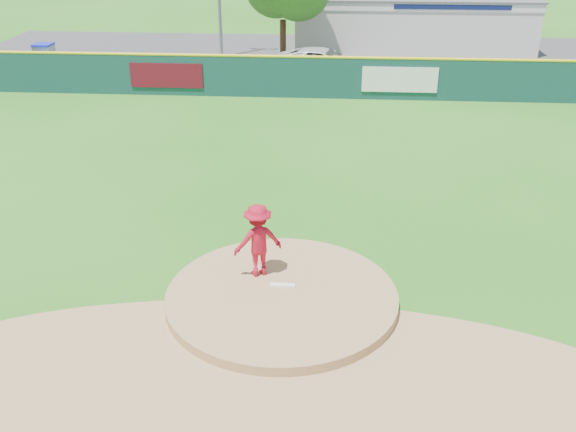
# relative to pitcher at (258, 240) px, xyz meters

# --- Properties ---
(ground) EXTENTS (120.00, 120.00, 0.00)m
(ground) POSITION_rel_pitcher_xyz_m (0.64, -0.83, -1.19)
(ground) COLOR #286B19
(ground) RESTS_ON ground
(pitchers_mound) EXTENTS (5.50, 5.50, 0.50)m
(pitchers_mound) POSITION_rel_pitcher_xyz_m (0.64, -0.83, -1.19)
(pitchers_mound) COLOR #9E774C
(pitchers_mound) RESTS_ON ground
(pitching_rubber) EXTENTS (0.60, 0.15, 0.04)m
(pitching_rubber) POSITION_rel_pitcher_xyz_m (0.64, -0.53, -0.92)
(pitching_rubber) COLOR white
(pitching_rubber) RESTS_ON pitchers_mound
(infield_dirt_arc) EXTENTS (15.40, 15.40, 0.01)m
(infield_dirt_arc) POSITION_rel_pitcher_xyz_m (0.64, -3.83, -1.18)
(infield_dirt_arc) COLOR #9E774C
(infield_dirt_arc) RESTS_ON ground
(parking_lot) EXTENTS (44.00, 16.00, 0.02)m
(parking_lot) POSITION_rel_pitcher_xyz_m (0.64, 26.17, -1.18)
(parking_lot) COLOR #38383A
(parking_lot) RESTS_ON ground
(pitcher) EXTENTS (1.39, 1.12, 1.87)m
(pitcher) POSITION_rel_pitcher_xyz_m (0.00, 0.00, 0.00)
(pitcher) COLOR #AA0E25
(pitcher) RESTS_ON pitchers_mound
(van) EXTENTS (5.94, 3.44, 1.56)m
(van) POSITION_rel_pitcher_xyz_m (1.06, 21.26, -0.39)
(van) COLOR silver
(van) RESTS_ON parking_lot
(pool_building_grp) EXTENTS (15.20, 8.20, 3.31)m
(pool_building_grp) POSITION_rel_pitcher_xyz_m (6.64, 31.16, 0.48)
(pool_building_grp) COLOR silver
(pool_building_grp) RESTS_ON ground
(fence_banners) EXTENTS (14.95, 0.04, 1.20)m
(fence_banners) POSITION_rel_pitcher_xyz_m (-0.85, 17.09, -0.19)
(fence_banners) COLOR #5C0D1B
(fence_banners) RESTS_ON ground
(playground_slide) EXTENTS (0.99, 2.80, 1.54)m
(playground_slide) POSITION_rel_pitcher_xyz_m (-14.67, 21.65, -0.40)
(playground_slide) COLOR #1723C7
(playground_slide) RESTS_ON ground
(outfield_fence) EXTENTS (40.00, 0.14, 2.07)m
(outfield_fence) POSITION_rel_pitcher_xyz_m (0.64, 17.17, -0.10)
(outfield_fence) COLOR #123B3A
(outfield_fence) RESTS_ON ground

